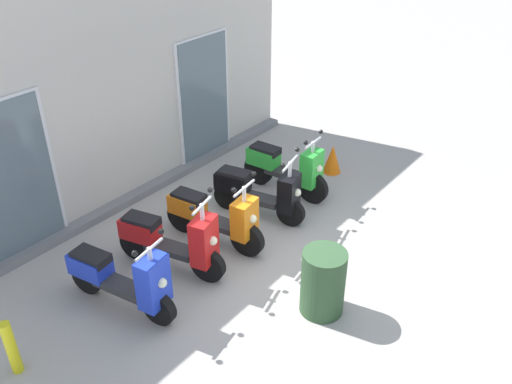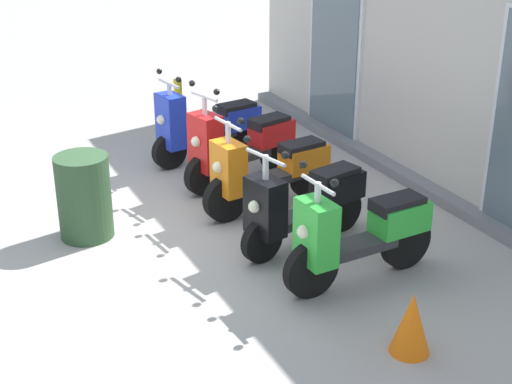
# 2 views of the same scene
# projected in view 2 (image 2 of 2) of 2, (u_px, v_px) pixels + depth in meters

# --- Properties ---
(ground_plane) EXTENTS (40.00, 40.00, 0.00)m
(ground_plane) POSITION_uv_depth(u_px,v_px,m) (171.00, 230.00, 7.87)
(ground_plane) COLOR #A8A39E
(storefront_facade) EXTENTS (7.70, 0.50, 3.82)m
(storefront_facade) POSITION_uv_depth(u_px,v_px,m) (436.00, 26.00, 8.43)
(storefront_facade) COLOR beige
(storefront_facade) RESTS_ON ground_plane
(scooter_blue) EXTENTS (0.62, 1.59, 1.22)m
(scooter_blue) POSITION_uv_depth(u_px,v_px,m) (205.00, 125.00, 9.57)
(scooter_blue) COLOR black
(scooter_blue) RESTS_ON ground_plane
(scooter_red) EXTENTS (0.71, 1.59, 1.30)m
(scooter_red) POSITION_uv_depth(u_px,v_px,m) (239.00, 145.00, 8.84)
(scooter_red) COLOR black
(scooter_red) RESTS_ON ground_plane
(scooter_orange) EXTENTS (0.59, 1.64, 1.21)m
(scooter_orange) POSITION_uv_depth(u_px,v_px,m) (269.00, 171.00, 8.18)
(scooter_orange) COLOR black
(scooter_orange) RESTS_ON ground_plane
(scooter_black) EXTENTS (0.71, 1.51, 1.19)m
(scooter_black) POSITION_uv_depth(u_px,v_px,m) (303.00, 203.00, 7.37)
(scooter_black) COLOR black
(scooter_black) RESTS_ON ground_plane
(scooter_green) EXTENTS (0.53, 1.59, 1.19)m
(scooter_green) POSITION_uv_depth(u_px,v_px,m) (360.00, 234.00, 6.72)
(scooter_green) COLOR black
(scooter_green) RESTS_ON ground_plane
(trash_bin) EXTENTS (0.54, 0.54, 0.87)m
(trash_bin) POSITION_uv_depth(u_px,v_px,m) (84.00, 197.00, 7.58)
(trash_bin) COLOR #2D4C2D
(trash_bin) RESTS_ON ground_plane
(traffic_cone) EXTENTS (0.32, 0.32, 0.52)m
(traffic_cone) POSITION_uv_depth(u_px,v_px,m) (411.00, 323.00, 5.81)
(traffic_cone) COLOR orange
(traffic_cone) RESTS_ON ground_plane
(curb_bollard) EXTENTS (0.12, 0.12, 0.70)m
(curb_bollard) POSITION_uv_depth(u_px,v_px,m) (178.00, 103.00, 10.83)
(curb_bollard) COLOR yellow
(curb_bollard) RESTS_ON ground_plane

